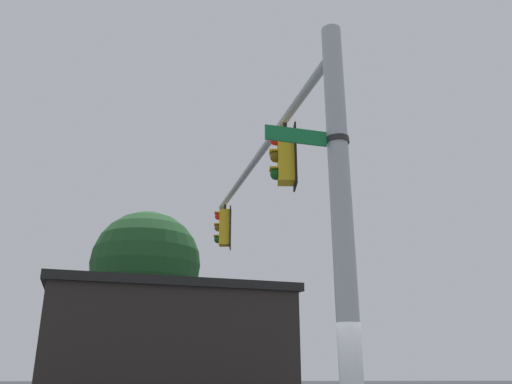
{
  "coord_description": "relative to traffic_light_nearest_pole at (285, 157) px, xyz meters",
  "views": [
    {
      "loc": [
        -6.25,
        1.29,
        2.1
      ],
      "look_at": [
        4.19,
        1.07,
        5.65
      ],
      "focal_mm": 33.95,
      "sensor_mm": 36.0,
      "label": 1
    }
  ],
  "objects": [
    {
      "name": "street_name_sign",
      "position": [
        -2.22,
        -0.33,
        -0.67
      ],
      "size": [
        0.45,
        1.21,
        0.22
      ],
      "color": "#147238"
    },
    {
      "name": "traffic_light_nearest_pole",
      "position": [
        0.0,
        0.0,
        0.0
      ],
      "size": [
        0.54,
        0.49,
        1.31
      ],
      "color": "black"
    },
    {
      "name": "mast_arm",
      "position": [
        1.86,
        0.46,
        0.78
      ],
      "size": [
        8.09,
        2.21,
        0.16
      ],
      "primitive_type": "cylinder",
      "rotation": [
        0.0,
        1.57,
        0.25
      ],
      "color": "#ADB2B7"
    },
    {
      "name": "traffic_light_mid_inner",
      "position": [
        5.35,
        1.37,
        0.0
      ],
      "size": [
        0.54,
        0.49,
        1.31
      ],
      "color": "black"
    },
    {
      "name": "storefront_building",
      "position": [
        10.54,
        3.75,
        -3.36
      ],
      "size": [
        9.19,
        10.24,
        4.59
      ],
      "color": "#282321",
      "rests_on": "ground"
    },
    {
      "name": "signal_pole",
      "position": [
        -2.16,
        -0.57,
        -2.23
      ],
      "size": [
        0.3,
        0.3,
        6.89
      ],
      "primitive_type": "cylinder",
      "color": "#ADB2B7",
      "rests_on": "ground"
    },
    {
      "name": "tree_by_storefront",
      "position": [
        14.22,
        5.4,
        0.44
      ],
      "size": [
        5.07,
        5.07,
        8.67
      ],
      "color": "#4C3823",
      "rests_on": "ground"
    }
  ]
}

